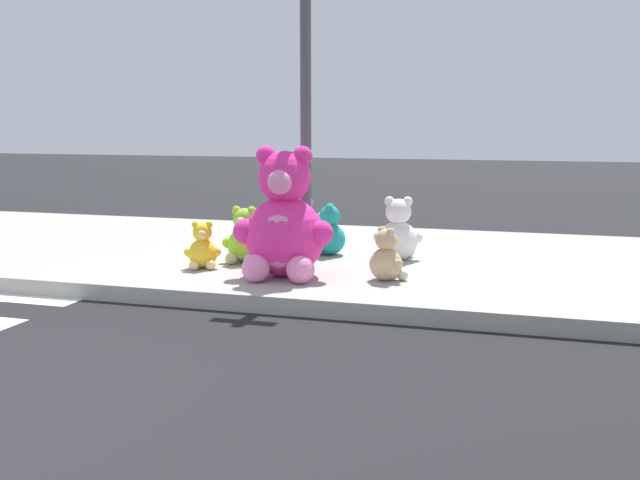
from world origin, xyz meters
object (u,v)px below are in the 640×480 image
at_px(plush_teal, 328,234).
at_px(plush_lavender, 299,224).
at_px(sign_pole, 306,95).
at_px(plush_pink_large, 284,225).
at_px(plush_white, 398,234).
at_px(plush_tan, 387,259).
at_px(plush_yellow, 203,249).
at_px(plush_lime, 244,240).

height_order(plush_teal, plush_lavender, plush_lavender).
bearing_deg(sign_pole, plush_pink_large, -92.59).
bearing_deg(plush_white, plush_lavender, 162.44).
distance_m(plush_white, plush_tan, 1.07).
height_order(plush_yellow, plush_tan, plush_tan).
xyz_separation_m(plush_white, plush_teal, (-0.79, 0.07, -0.04)).
distance_m(plush_lime, plush_lavender, 1.05).
height_order(plush_pink_large, plush_lavender, plush_pink_large).
height_order(plush_pink_large, plush_yellow, plush_pink_large).
distance_m(sign_pole, plush_pink_large, 1.34).
xyz_separation_m(plush_lime, plush_lavender, (0.25, 1.02, 0.04)).
bearing_deg(plush_yellow, plush_tan, -1.07).
height_order(plush_pink_large, plush_teal, plush_pink_large).
xyz_separation_m(sign_pole, plush_yellow, (-0.94, -0.42, -1.51)).
distance_m(plush_teal, plush_lavender, 0.56).
xyz_separation_m(plush_teal, plush_yellow, (-0.98, -1.09, -0.04)).
bearing_deg(plush_tan, plush_lavender, 132.75).
bearing_deg(plush_lavender, plush_tan, -47.25).
xyz_separation_m(plush_pink_large, plush_teal, (0.06, 1.25, -0.26)).
distance_m(plush_white, plush_lavender, 1.29).
xyz_separation_m(plush_lime, plush_yellow, (-0.28, -0.40, -0.05)).
xyz_separation_m(plush_yellow, plush_tan, (1.87, -0.03, 0.01)).
distance_m(plush_white, plush_yellow, 2.04).
height_order(plush_lime, plush_lavender, plush_lavender).
xyz_separation_m(plush_white, plush_yellow, (-1.76, -1.02, -0.08)).
bearing_deg(plush_pink_large, plush_teal, 87.12).
xyz_separation_m(plush_pink_large, plush_lavender, (-0.39, 1.58, -0.21)).
distance_m(plush_lime, plush_teal, 0.99).
relative_size(plush_white, plush_lavender, 0.97).
distance_m(plush_lime, plush_yellow, 0.49).
relative_size(plush_lime, plush_tan, 1.18).
xyz_separation_m(sign_pole, plush_white, (0.82, 0.60, -1.43)).
height_order(plush_lime, plush_tan, plush_lime).
bearing_deg(plush_pink_large, plush_yellow, 169.96).
bearing_deg(plush_yellow, sign_pole, 24.23).
relative_size(plush_yellow, plush_lavender, 0.68).
height_order(sign_pole, plush_yellow, sign_pole).
relative_size(plush_pink_large, plush_tan, 2.47).
bearing_deg(plush_yellow, plush_lavender, 69.50).
distance_m(plush_yellow, plush_tan, 1.87).
relative_size(plush_pink_large, plush_white, 1.82).
relative_size(plush_lime, plush_teal, 1.04).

